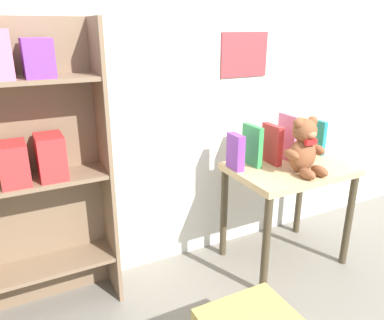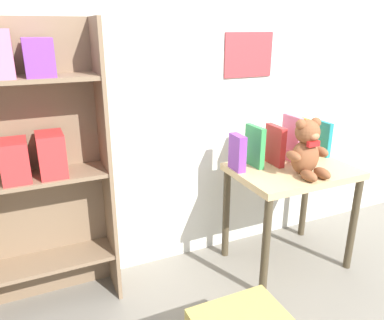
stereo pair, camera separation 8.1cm
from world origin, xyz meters
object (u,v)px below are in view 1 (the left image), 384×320
bookshelf_side (32,161)px  book_standing_green (252,145)px  teddy_bear (304,148)px  book_standing_red (272,144)px  book_standing_pink (287,137)px  book_standing_teal (317,137)px  display_table (288,182)px  book_standing_purple (236,152)px  book_standing_orange (302,137)px

bookshelf_side → book_standing_green: size_ratio=6.06×
teddy_bear → book_standing_green: 0.27m
teddy_bear → book_standing_red: 0.20m
book_standing_pink → book_standing_teal: 0.23m
book_standing_green → book_standing_pink: size_ratio=0.86×
teddy_bear → book_standing_red: bearing=105.1°
display_table → book_standing_pink: 0.25m
bookshelf_side → book_standing_pink: 1.30m
display_table → book_standing_teal: (0.28, 0.10, 0.19)m
display_table → book_standing_purple: bearing=160.3°
display_table → book_standing_red: book_standing_red is taller
display_table → book_standing_red: (-0.06, 0.09, 0.20)m
book_standing_red → book_standing_teal: size_ratio=1.08×
book_standing_orange → book_standing_purple: bearing=179.3°
book_standing_orange → book_standing_green: bearing=177.2°
book_standing_green → teddy_bear: bearing=-53.7°
book_standing_purple → book_standing_pink: (0.34, 0.00, 0.03)m
book_standing_orange → bookshelf_side: bearing=174.5°
book_standing_green → book_standing_teal: size_ratio=1.10×
book_standing_orange → book_standing_teal: 0.11m
book_standing_orange → book_standing_teal: book_standing_orange is taller
book_standing_orange → book_standing_teal: (0.11, -0.01, -0.01)m
book_standing_red → book_standing_pink: (0.11, 0.01, 0.02)m
display_table → book_standing_purple: (-0.28, 0.10, 0.18)m
book_standing_purple → book_standing_red: 0.23m
bookshelf_side → book_standing_teal: bookshelf_side is taller
bookshelf_side → book_standing_red: 1.19m
bookshelf_side → book_standing_orange: 1.41m
book_standing_teal → book_standing_green: bearing=177.2°
bookshelf_side → book_standing_purple: bookshelf_side is taller
book_standing_orange → book_standing_pink: bearing=-179.2°
display_table → book_standing_orange: bearing=32.2°
teddy_bear → book_standing_purple: (-0.28, 0.20, -0.04)m
book_standing_purple → book_standing_teal: book_standing_teal is taller
teddy_bear → book_standing_pink: (0.06, 0.20, -0.00)m
bookshelf_side → book_standing_green: (1.07, -0.09, -0.06)m
bookshelf_side → book_standing_red: (1.18, -0.11, -0.06)m
book_standing_purple → book_standing_pink: 0.34m
teddy_bear → book_standing_purple: teddy_bear is taller
book_standing_purple → book_standing_green: 0.11m
teddy_bear → book_standing_green: (-0.16, 0.21, -0.02)m
book_standing_teal → display_table: bearing=-161.4°
book_standing_purple → book_standing_red: (0.23, -0.01, 0.01)m
book_standing_teal → bookshelf_side: bearing=174.9°
display_table → book_standing_orange: book_standing_orange is taller
display_table → book_standing_red: 0.22m
book_standing_green → book_standing_pink: (0.23, -0.01, 0.02)m
book_standing_orange → display_table: bearing=-149.2°
book_standing_red → book_standing_orange: bearing=4.9°
teddy_bear → book_standing_green: bearing=127.7°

